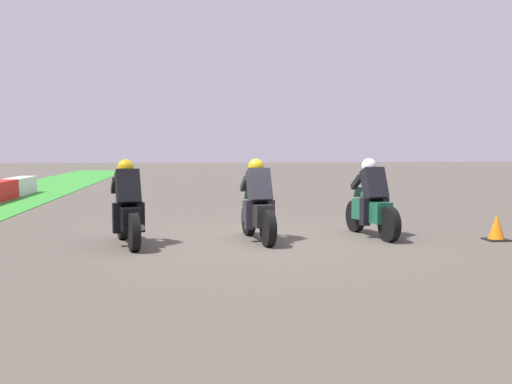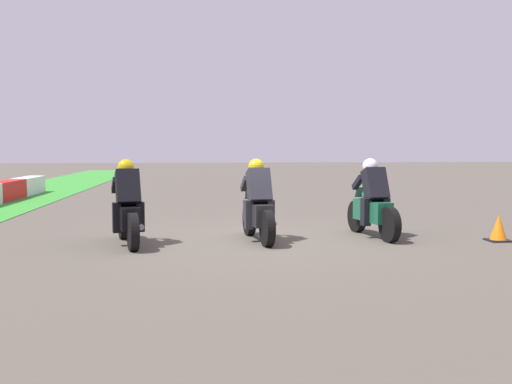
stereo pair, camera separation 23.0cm
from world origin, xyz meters
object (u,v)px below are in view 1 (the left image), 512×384
Objects in this scene: rider_lane_a at (372,204)px; rider_lane_c at (128,210)px; traffic_cone at (496,228)px; rider_lane_b at (258,207)px.

rider_lane_a is 4.60m from rider_lane_c.
rider_lane_a is 2.31m from traffic_cone.
rider_lane_b is (-0.23, 2.24, 0.00)m from rider_lane_a.
rider_lane_c reaches higher than traffic_cone.
rider_lane_c is (-0.45, 4.58, 0.00)m from rider_lane_a.
rider_lane_b and rider_lane_c have the same top height.
rider_lane_a is 2.25m from rider_lane_b.
traffic_cone is at bearing -118.35° from rider_lane_a.
rider_lane_b is 4.44m from traffic_cone.
rider_lane_a is at bearing -97.70° from rider_lane_c.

